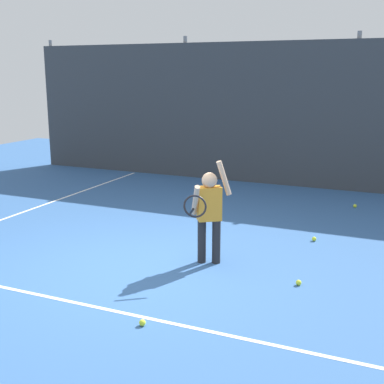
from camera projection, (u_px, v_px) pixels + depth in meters
The scene contains 12 objects.
ground_plane at pixel (137, 269), 6.48m from camera, with size 20.00×20.00×0.00m, color #335B93.
court_line_baseline at pixel (85, 305), 5.48m from camera, with size 9.00×0.05×0.00m, color white.
court_line_sideline at pixel (1, 220), 8.62m from camera, with size 0.05×9.00×0.00m, color white.
back_fence_windscreen at pixel (263, 114), 11.17m from camera, with size 11.70×0.08×3.08m, color #383D42.
fence_post_0 at pixel (54, 104), 13.43m from camera, with size 0.09×0.09×3.23m, color slate.
fence_post_1 at pixel (185, 108), 11.94m from camera, with size 0.09×0.09×3.23m, color slate.
fence_post_2 at pixel (354, 113), 10.46m from camera, with size 0.09×0.09×3.23m, color slate.
tennis_player at pixel (209, 209), 6.52m from camera, with size 0.49×0.85×1.35m.
tennis_ball_0 at pixel (142, 323), 5.03m from camera, with size 0.07×0.07×0.07m, color #CCE033.
tennis_ball_2 at pixel (355, 206), 9.40m from camera, with size 0.07×0.07×0.07m, color #CCE033.
tennis_ball_3 at pixel (314, 239), 7.55m from camera, with size 0.07×0.07×0.07m, color #CCE033.
tennis_ball_4 at pixel (299, 283), 5.98m from camera, with size 0.07×0.07×0.07m, color #CCE033.
Camera 1 is at (3.08, -5.29, 2.44)m, focal length 47.73 mm.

